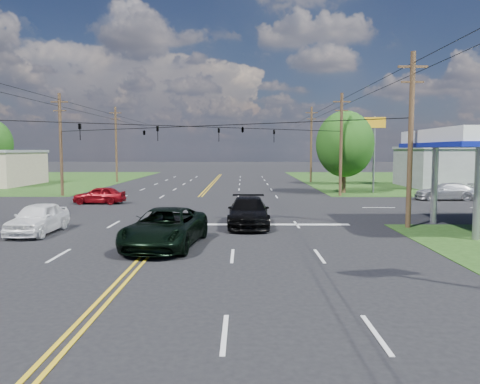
{
  "coord_description": "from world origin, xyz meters",
  "views": [
    {
      "loc": [
        3.92,
        -22.48,
        4.25
      ],
      "look_at": [
        3.74,
        6.0,
        1.71
      ],
      "focal_mm": 35.0,
      "sensor_mm": 36.0,
      "label": 1
    }
  ],
  "objects_px": {
    "pole_se": "(411,138)",
    "pole_left_far": "(116,143)",
    "suv_black": "(248,212)",
    "tree_right_b": "(344,151)",
    "pickup_dkgreen": "(165,228)",
    "pickup_white": "(38,218)",
    "tree_right_a": "(345,144)",
    "pole_nw": "(61,143)",
    "tree_far_r": "(462,148)",
    "pole_right_far": "(311,143)",
    "retail_ne": "(467,168)",
    "pole_ne": "(341,143)"
  },
  "relations": [
    {
      "from": "pole_ne",
      "to": "pole_left_far",
      "type": "height_order",
      "value": "pole_left_far"
    },
    {
      "from": "suv_black",
      "to": "tree_right_b",
      "type": "bearing_deg",
      "value": 69.72
    },
    {
      "from": "pole_ne",
      "to": "tree_right_b",
      "type": "distance_m",
      "value": 15.42
    },
    {
      "from": "pole_nw",
      "to": "tree_right_a",
      "type": "height_order",
      "value": "pole_nw"
    },
    {
      "from": "pole_se",
      "to": "pole_left_far",
      "type": "xyz_separation_m",
      "value": [
        -26.0,
        37.0,
        0.25
      ]
    },
    {
      "from": "tree_right_a",
      "to": "pole_nw",
      "type": "bearing_deg",
      "value": -173.66
    },
    {
      "from": "tree_right_a",
      "to": "retail_ne",
      "type": "bearing_deg",
      "value": 26.57
    },
    {
      "from": "pole_right_far",
      "to": "pickup_white",
      "type": "distance_m",
      "value": 43.75
    },
    {
      "from": "retail_ne",
      "to": "pole_right_far",
      "type": "xyz_separation_m",
      "value": [
        -17.0,
        8.0,
        2.97
      ]
    },
    {
      "from": "tree_right_a",
      "to": "tree_right_b",
      "type": "relative_size",
      "value": 1.15
    },
    {
      "from": "pole_right_far",
      "to": "tree_right_a",
      "type": "height_order",
      "value": "pole_right_far"
    },
    {
      "from": "pole_right_far",
      "to": "pole_se",
      "type": "bearing_deg",
      "value": -90.0
    },
    {
      "from": "pole_nw",
      "to": "tree_right_a",
      "type": "relative_size",
      "value": 1.16
    },
    {
      "from": "pole_ne",
      "to": "retail_ne",
      "type": "bearing_deg",
      "value": 32.91
    },
    {
      "from": "tree_far_r",
      "to": "tree_right_b",
      "type": "bearing_deg",
      "value": -161.08
    },
    {
      "from": "retail_ne",
      "to": "pickup_white",
      "type": "bearing_deg",
      "value": -139.81
    },
    {
      "from": "pole_se",
      "to": "suv_black",
      "type": "relative_size",
      "value": 1.7
    },
    {
      "from": "tree_far_r",
      "to": "pole_right_far",
      "type": "bearing_deg",
      "value": -174.56
    },
    {
      "from": "pole_se",
      "to": "tree_right_a",
      "type": "relative_size",
      "value": 1.16
    },
    {
      "from": "suv_black",
      "to": "tree_right_a",
      "type": "bearing_deg",
      "value": 64.93
    },
    {
      "from": "pole_right_far",
      "to": "retail_ne",
      "type": "bearing_deg",
      "value": -25.2
    },
    {
      "from": "retail_ne",
      "to": "tree_right_a",
      "type": "relative_size",
      "value": 1.71
    },
    {
      "from": "tree_right_b",
      "to": "tree_far_r",
      "type": "xyz_separation_m",
      "value": [
        17.5,
        6.0,
        0.33
      ]
    },
    {
      "from": "retail_ne",
      "to": "pole_left_far",
      "type": "distance_m",
      "value": 43.84
    },
    {
      "from": "pole_nw",
      "to": "pole_right_far",
      "type": "xyz_separation_m",
      "value": [
        26.0,
        19.0,
        0.25
      ]
    },
    {
      "from": "pickup_white",
      "to": "tree_right_a",
      "type": "bearing_deg",
      "value": 48.59
    },
    {
      "from": "pickup_dkgreen",
      "to": "suv_black",
      "type": "xyz_separation_m",
      "value": [
        3.74,
        5.65,
        -0.04
      ]
    },
    {
      "from": "pole_ne",
      "to": "suv_black",
      "type": "xyz_separation_m",
      "value": [
        -8.76,
        -17.5,
        -4.11
      ]
    },
    {
      "from": "pole_se",
      "to": "pole_right_far",
      "type": "distance_m",
      "value": 37.0
    },
    {
      "from": "pole_left_far",
      "to": "suv_black",
      "type": "bearing_deg",
      "value": -64.72
    },
    {
      "from": "pole_nw",
      "to": "pickup_white",
      "type": "xyz_separation_m",
      "value": [
        6.43,
        -19.89,
        -4.13
      ]
    },
    {
      "from": "pole_se",
      "to": "pickup_white",
      "type": "height_order",
      "value": "pole_se"
    },
    {
      "from": "pole_right_far",
      "to": "pickup_dkgreen",
      "type": "xyz_separation_m",
      "value": [
        -12.5,
        -42.15,
        -4.32
      ]
    },
    {
      "from": "pole_se",
      "to": "suv_black",
      "type": "bearing_deg",
      "value": 176.74
    },
    {
      "from": "pole_se",
      "to": "tree_right_a",
      "type": "distance_m",
      "value": 21.02
    },
    {
      "from": "pole_right_far",
      "to": "tree_right_b",
      "type": "relative_size",
      "value": 1.41
    },
    {
      "from": "tree_right_b",
      "to": "pickup_white",
      "type": "relative_size",
      "value": 1.53
    },
    {
      "from": "pole_left_far",
      "to": "suv_black",
      "type": "xyz_separation_m",
      "value": [
        17.24,
        -36.5,
        -4.36
      ]
    },
    {
      "from": "tree_right_a",
      "to": "pickup_dkgreen",
      "type": "distance_m",
      "value": 29.7
    },
    {
      "from": "pole_se",
      "to": "pickup_white",
      "type": "distance_m",
      "value": 20.09
    },
    {
      "from": "pole_nw",
      "to": "pickup_dkgreen",
      "type": "distance_m",
      "value": 27.11
    },
    {
      "from": "pole_se",
      "to": "tree_far_r",
      "type": "bearing_deg",
      "value": 61.7
    },
    {
      "from": "retail_ne",
      "to": "pole_nw",
      "type": "bearing_deg",
      "value": -165.65
    },
    {
      "from": "retail_ne",
      "to": "pickup_dkgreen",
      "type": "height_order",
      "value": "retail_ne"
    },
    {
      "from": "pole_right_far",
      "to": "tree_right_b",
      "type": "height_order",
      "value": "pole_right_far"
    },
    {
      "from": "tree_right_b",
      "to": "pickup_white",
      "type": "bearing_deg",
      "value": -123.47
    },
    {
      "from": "pole_nw",
      "to": "suv_black",
      "type": "bearing_deg",
      "value": -45.44
    },
    {
      "from": "pole_se",
      "to": "tree_right_b",
      "type": "xyz_separation_m",
      "value": [
        3.5,
        33.0,
        -0.7
      ]
    },
    {
      "from": "pickup_dkgreen",
      "to": "pickup_white",
      "type": "distance_m",
      "value": 7.78
    },
    {
      "from": "pickup_dkgreen",
      "to": "pickup_white",
      "type": "xyz_separation_m",
      "value": [
        -7.07,
        3.26,
        -0.06
      ]
    }
  ]
}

